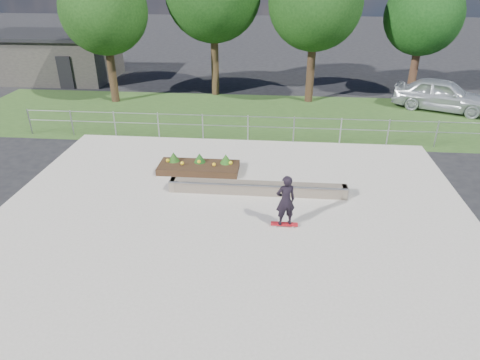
{
  "coord_description": "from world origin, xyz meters",
  "views": [
    {
      "loc": [
        1.26,
        -10.18,
        7.02
      ],
      "look_at": [
        0.2,
        1.5,
        1.1
      ],
      "focal_mm": 32.0,
      "sensor_mm": 36.0,
      "label": 1
    }
  ],
  "objects_px": {
    "planter_bed": "(199,166)",
    "skateboarder": "(286,201)",
    "parked_car": "(442,95)",
    "grind_ledge": "(257,188)"
  },
  "relations": [
    {
      "from": "planter_bed",
      "to": "skateboarder",
      "type": "bearing_deg",
      "value": -48.26
    },
    {
      "from": "grind_ledge",
      "to": "skateboarder",
      "type": "relative_size",
      "value": 3.6
    },
    {
      "from": "grind_ledge",
      "to": "parked_car",
      "type": "xyz_separation_m",
      "value": [
        9.27,
        10.44,
        0.57
      ]
    },
    {
      "from": "parked_car",
      "to": "grind_ledge",
      "type": "bearing_deg",
      "value": 162.06
    },
    {
      "from": "grind_ledge",
      "to": "parked_car",
      "type": "bearing_deg",
      "value": 48.38
    },
    {
      "from": "planter_bed",
      "to": "skateboarder",
      "type": "relative_size",
      "value": 1.8
    },
    {
      "from": "grind_ledge",
      "to": "skateboarder",
      "type": "height_order",
      "value": "skateboarder"
    },
    {
      "from": "planter_bed",
      "to": "parked_car",
      "type": "height_order",
      "value": "parked_car"
    },
    {
      "from": "planter_bed",
      "to": "parked_car",
      "type": "distance_m",
      "value": 14.54
    },
    {
      "from": "skateboarder",
      "to": "parked_car",
      "type": "xyz_separation_m",
      "value": [
        8.36,
        12.39,
        -0.09
      ]
    }
  ]
}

